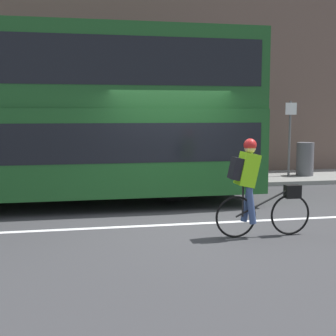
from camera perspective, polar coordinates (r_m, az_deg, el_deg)
name	(u,v)px	position (r m, az deg, el deg)	size (l,w,h in m)	color
ground_plane	(181,222)	(8.85, 1.65, -6.63)	(80.00, 80.00, 0.00)	#38383A
road_center_line	(183,224)	(8.70, 1.89, -6.85)	(50.00, 0.14, 0.01)	silver
sidewalk_curb	(144,181)	(13.67, -2.97, -1.63)	(60.00, 2.53, 0.12)	gray
building_facade	(136,19)	(15.20, -3.88, 17.64)	(60.00, 0.30, 9.85)	brown
bus	(41,109)	(10.58, -15.23, 6.99)	(9.50, 2.54, 3.84)	black
cyclist_on_bike	(254,184)	(7.80, 10.46, -1.98)	(1.65, 0.32, 1.63)	black
trash_bin	(305,159)	(15.03, 16.36, 1.06)	(0.52, 0.52, 1.02)	#515156
street_sign_post	(290,134)	(14.73, 14.62, 4.02)	(0.36, 0.09, 2.28)	#59595B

